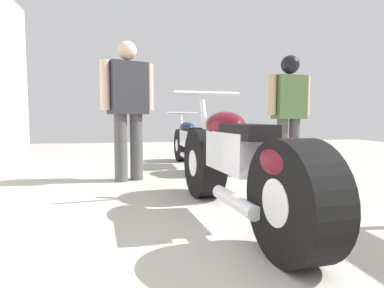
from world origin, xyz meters
name	(u,v)px	position (x,y,z in m)	size (l,w,h in m)	color
ground_plane	(211,195)	(0.00, 3.02, 0.00)	(14.51, 14.51, 0.00)	#A8A399
motorcycle_maroon_cruiser	(238,165)	(0.00, 2.17, 0.44)	(0.67, 2.28, 1.06)	black
motorcycle_black_naked	(190,144)	(0.12, 4.97, 0.38)	(0.57, 1.94, 0.90)	black
mechanic_in_blue	(128,103)	(-0.85, 3.98, 0.99)	(0.69, 0.42, 1.75)	#4C4C4C
mechanic_with_helmet	(289,104)	(1.36, 4.03, 1.00)	(0.66, 0.29, 1.66)	#4C4C4C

